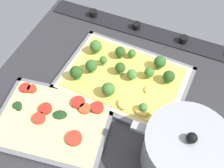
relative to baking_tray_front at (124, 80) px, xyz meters
The scene contains 7 objects.
ground_plane 8.35cm from the baking_tray_front, 119.20° to the left, with size 83.31×66.06×3.00cm, color #28282B.
stove_control_panel 22.77cm from the baking_tray_front, 100.05° to the right, with size 79.98×7.00×2.60cm.
baking_tray_front is the anchor object (origin of this frame).
broccoli_pizza 1.85cm from the baking_tray_front, ahead, with size 36.16×25.78×6.10cm.
baking_tray_back 24.64cm from the baking_tray_front, 59.25° to the left, with size 33.90×27.00×1.30cm.
veggie_pizza_back 24.02cm from the baking_tray_front, 58.64° to the left, with size 31.16×24.26×1.90cm.
cooking_pot 28.99cm from the baking_tray_front, 140.24° to the left, with size 26.30×19.48×15.51cm.
Camera 1 is at (-11.60, 38.96, 67.09)cm, focal length 43.54 mm.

